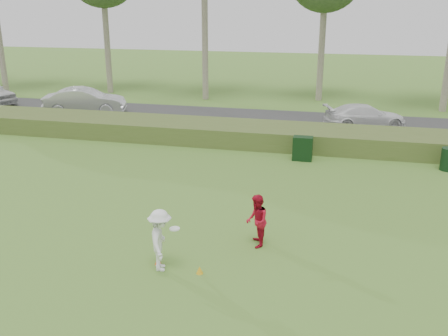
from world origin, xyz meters
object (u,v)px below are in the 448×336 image
(player_white, at_px, (160,240))
(cone_orange, at_px, (158,261))
(cone_yellow, at_px, (200,270))
(car_mid, at_px, (85,101))
(utility_cabinet, at_px, (303,148))
(car_right, at_px, (365,116))
(player_red, at_px, (257,221))

(player_white, xyz_separation_m, cone_orange, (-0.18, 0.22, -0.74))
(cone_orange, relative_size, cone_yellow, 0.96)
(car_mid, bearing_deg, cone_orange, -163.12)
(player_white, xyz_separation_m, utility_cabinet, (2.70, 10.49, -0.30))
(car_right, bearing_deg, player_red, 149.35)
(player_red, xyz_separation_m, utility_cabinet, (0.52, 8.59, -0.23))
(cone_orange, height_order, cone_yellow, cone_yellow)
(player_red, height_order, cone_orange, player_red)
(player_red, xyz_separation_m, cone_orange, (-2.35, -1.69, -0.67))
(player_red, bearing_deg, cone_orange, -68.77)
(cone_orange, height_order, car_right, car_right)
(player_red, relative_size, car_right, 0.35)
(player_white, relative_size, car_right, 0.37)
(cone_orange, bearing_deg, player_red, 35.65)
(cone_orange, xyz_separation_m, car_mid, (-11.09, 16.57, 0.77))
(cone_orange, distance_m, car_right, 17.88)
(cone_yellow, height_order, car_right, car_right)
(cone_orange, relative_size, car_right, 0.04)
(cone_yellow, bearing_deg, player_red, 58.89)
(player_white, height_order, player_red, player_white)
(utility_cabinet, bearing_deg, cone_orange, -106.04)
(cone_yellow, height_order, utility_cabinet, utility_cabinet)
(cone_orange, bearing_deg, cone_yellow, -9.45)
(cone_yellow, distance_m, car_mid, 20.81)
(utility_cabinet, bearing_deg, car_right, 66.80)
(player_red, distance_m, cone_yellow, 2.31)
(car_right, bearing_deg, cone_yellow, 147.05)
(player_red, height_order, utility_cabinet, player_red)
(cone_yellow, distance_m, utility_cabinet, 10.62)
(player_white, distance_m, player_red, 2.89)
(cone_yellow, xyz_separation_m, car_right, (4.47, 17.14, 0.60))
(player_red, xyz_separation_m, car_right, (3.33, 15.25, -0.06))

